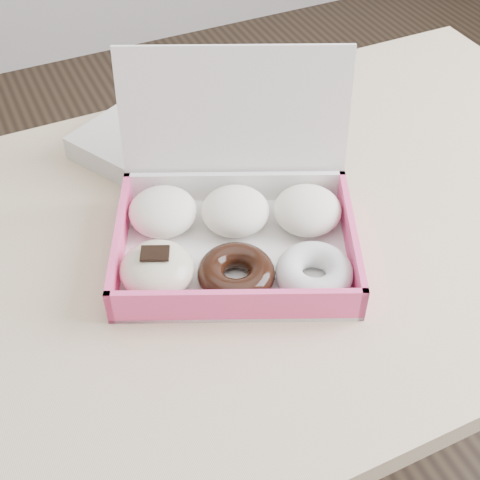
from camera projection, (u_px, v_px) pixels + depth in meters
name	position (u px, v px, depth m)	size (l,w,h in m)	color
ground	(278.00, 454.00, 1.55)	(4.00, 4.00, 0.00)	black
table	(294.00, 250.00, 1.08)	(1.20, 0.80, 0.75)	tan
donut_box	(233.00, 226.00, 0.95)	(0.42, 0.40, 0.24)	white
newspapers	(160.00, 134.00, 1.14)	(0.25, 0.20, 0.04)	silver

